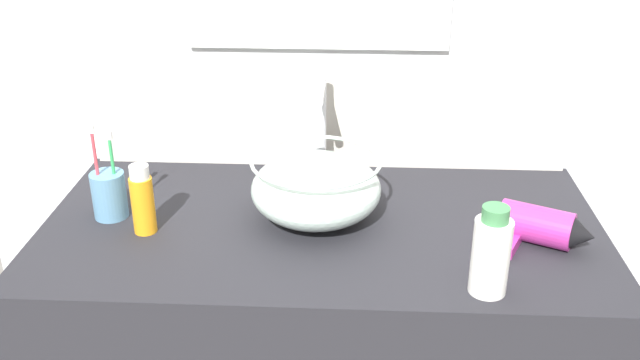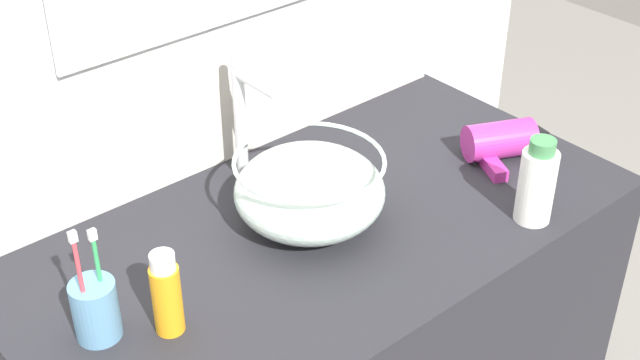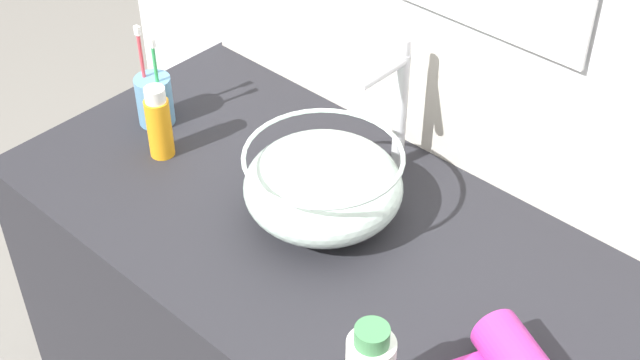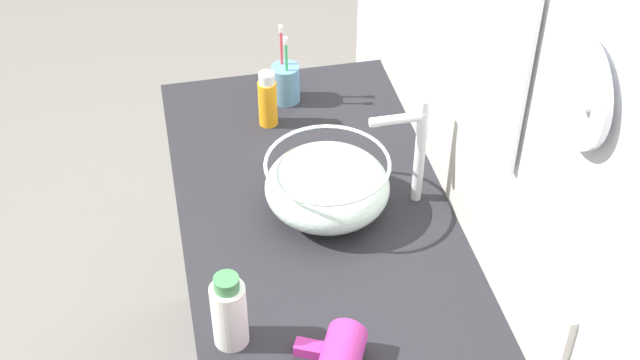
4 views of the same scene
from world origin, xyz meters
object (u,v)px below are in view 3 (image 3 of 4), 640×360
faucet (397,98)px  toothbrush_cup (155,99)px  glass_bowl_sink (323,185)px  lotion_bottle (159,123)px

faucet → toothbrush_cup: (-0.44, -0.21, -0.10)m
glass_bowl_sink → toothbrush_cup: (-0.44, -0.01, -0.02)m
faucet → toothbrush_cup: 0.50m
glass_bowl_sink → toothbrush_cup: toothbrush_cup is taller
toothbrush_cup → lotion_bottle: (0.09, -0.06, 0.02)m
toothbrush_cup → faucet: bearing=24.9°
faucet → lotion_bottle: size_ratio=1.81×
glass_bowl_sink → lotion_bottle: lotion_bottle is taller
glass_bowl_sink → faucet: (0.00, 0.19, 0.08)m
glass_bowl_sink → faucet: faucet is taller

